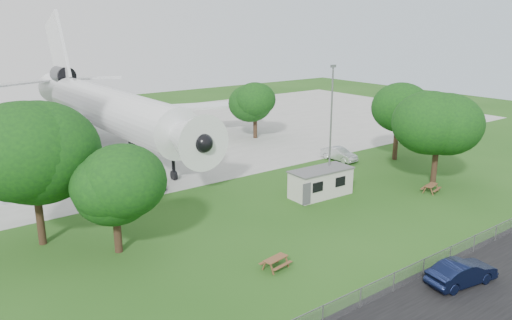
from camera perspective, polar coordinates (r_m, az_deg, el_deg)
ground at (r=39.52m, az=6.20°, el=-8.27°), size 160.00×160.00×0.00m
asphalt_strip at (r=32.44m, az=22.68°, el=-15.11°), size 120.00×8.00×0.02m
concrete_apron at (r=70.63m, az=-15.38°, el=1.99°), size 120.00×46.00×0.03m
airliner at (r=66.95m, az=-16.59°, el=5.77°), size 46.36×47.73×17.69m
site_cabin at (r=47.28m, az=7.42°, el=-2.56°), size 6.80×2.95×2.62m
picnic_west at (r=34.09m, az=2.25°, el=-12.27°), size 2.02×1.77×0.76m
picnic_east at (r=51.10m, az=19.33°, el=-3.49°), size 2.12×1.91×0.76m
fence at (r=34.00m, az=17.50°, el=-13.12°), size 58.00×0.04×1.30m
lamp_mast at (r=47.40m, az=8.53°, el=3.32°), size 0.16×0.16×12.00m
tree_west_big at (r=38.55m, az=-24.21°, el=0.41°), size 8.91×8.91×11.21m
tree_west_small at (r=35.83m, az=-15.94°, el=-3.01°), size 6.06×6.06×7.91m
tree_east_front at (r=52.04m, az=20.16°, el=4.04°), size 7.97×7.97×10.37m
tree_east_back at (r=60.66m, az=15.93°, el=5.40°), size 6.82×6.82×9.25m
tree_far_apron at (r=69.56m, az=-0.10°, el=6.70°), size 6.59×6.59×8.50m
car_centre_sedan at (r=34.34m, az=22.45°, el=-11.83°), size 5.01×2.46×1.58m
car_ne_sedan at (r=59.75m, az=9.47°, el=0.65°), size 1.86×4.67×1.51m
car_apron_van at (r=49.22m, az=-12.75°, el=-2.91°), size 4.70×2.83×1.27m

